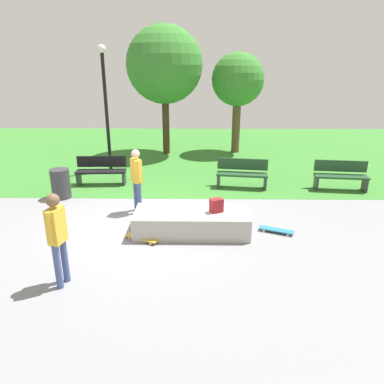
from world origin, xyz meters
The scene contains 15 objects.
ground_plane centered at (0.00, 0.00, 0.00)m, with size 28.00×28.00×0.00m, color gray.
grass_lawn centered at (0.00, 7.90, 0.00)m, with size 26.60×12.20×0.01m, color #387A2D.
concrete_ledge centered at (1.16, -0.42, 0.26)m, with size 2.65×1.09×0.53m, color #A8A59E.
backpack_on_ledge centered at (1.73, -0.42, 0.69)m, with size 0.28×0.20×0.32m, color maroon.
skater_performing_trick centered at (-1.11, -2.58, 1.02)m, with size 0.27×0.42×1.74m.
skater_watching centered at (-0.30, 0.84, 0.99)m, with size 0.34×0.38×1.70m.
skateboard_by_ledge centered at (0.05, -0.87, 0.06)m, with size 0.81×0.53×0.08m.
skateboard_spare centered at (3.16, -0.41, 0.06)m, with size 0.81×0.50×0.08m.
park_bench_near_lamppost centered at (2.72, 2.90, 0.48)m, with size 1.65×0.68×0.91m.
park_bench_far_left centered at (-1.86, 3.17, 0.48)m, with size 1.62×0.55×0.91m.
park_bench_center_lawn centered at (5.78, 2.73, 0.48)m, with size 1.64×0.64×0.91m.
tree_leaning_ash centered at (2.99, 7.85, 3.08)m, with size 2.22×2.22×4.25m.
tree_tall_oak centered at (-0.08, 7.53, 3.70)m, with size 3.15×3.15×5.30m.
lamp_post centered at (-1.91, 4.66, 2.64)m, with size 0.28×0.28×4.37m.
trash_bin centered at (-2.73, 1.86, 0.44)m, with size 0.54×0.54×0.87m, color #333338.
Camera 1 is at (1.29, -8.12, 3.75)m, focal length 33.68 mm.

